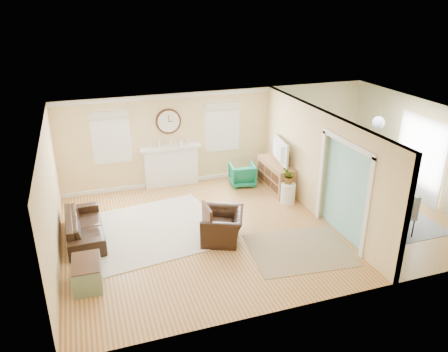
{
  "coord_description": "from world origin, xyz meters",
  "views": [
    {
      "loc": [
        -3.73,
        -8.42,
        5.04
      ],
      "look_at": [
        -0.8,
        0.3,
        1.2
      ],
      "focal_mm": 35.0,
      "sensor_mm": 36.0,
      "label": 1
    }
  ],
  "objects": [
    {
      "name": "credenza",
      "position": [
        1.18,
        1.67,
        0.4
      ],
      "size": [
        0.52,
        1.53,
        0.8
      ],
      "color": "#986E44",
      "rests_on": "floor"
    },
    {
      "name": "sofa",
      "position": [
        -3.96,
        0.62,
        0.29
      ],
      "size": [
        0.81,
        1.97,
        0.57
      ],
      "primitive_type": "imported",
      "rotation": [
        0.0,
        0.0,
        1.59
      ],
      "color": "black",
      "rests_on": "floor"
    },
    {
      "name": "wall_back",
      "position": [
        0.0,
        3.0,
        1.3
      ],
      "size": [
        9.0,
        0.02,
        2.6
      ],
      "primitive_type": "cube",
      "color": "#D2B87A",
      "rests_on": "ground"
    },
    {
      "name": "rug_jute",
      "position": [
        0.34,
        -1.37,
        0.01
      ],
      "size": [
        2.25,
        1.91,
        0.01
      ],
      "primitive_type": "cube",
      "rotation": [
        0.0,
        0.0,
        -0.1
      ],
      "color": "#998063",
      "rests_on": "floor"
    },
    {
      "name": "dining_chair_w",
      "position": [
        2.2,
        -0.4,
        0.61
      ],
      "size": [
        0.54,
        0.54,
        1.03
      ],
      "color": "white",
      "rests_on": "floor"
    },
    {
      "name": "pendant",
      "position": [
        3.0,
        0.0,
        2.2
      ],
      "size": [
        0.3,
        0.3,
        0.55
      ],
      "color": "gold",
      "rests_on": "ceiling"
    },
    {
      "name": "wall_clock",
      "position": [
        -1.5,
        2.97,
        1.85
      ],
      "size": [
        0.7,
        0.07,
        0.7
      ],
      "color": "#492B18",
      "rests_on": "wall_back"
    },
    {
      "name": "tv",
      "position": [
        1.17,
        1.67,
        1.13
      ],
      "size": [
        0.3,
        1.15,
        0.65
      ],
      "primitive_type": "imported",
      "rotation": [
        0.0,
        0.0,
        1.43
      ],
      "color": "black",
      "rests_on": "credenza"
    },
    {
      "name": "wall_right",
      "position": [
        4.5,
        0.0,
        1.3
      ],
      "size": [
        0.02,
        6.0,
        2.6
      ],
      "primitive_type": "cube",
      "color": "#D2B87A",
      "rests_on": "ground"
    },
    {
      "name": "garden_stool",
      "position": [
        1.11,
        0.77,
        0.27
      ],
      "size": [
        0.37,
        0.37,
        0.54
      ],
      "primitive_type": "cylinder",
      "color": "white",
      "rests_on": "floor"
    },
    {
      "name": "floor",
      "position": [
        0.0,
        0.0,
        0.0
      ],
      "size": [
        9.0,
        9.0,
        0.0
      ],
      "primitive_type": "plane",
      "color": "#955B27",
      "rests_on": "ground"
    },
    {
      "name": "fireplace",
      "position": [
        -1.5,
        2.88,
        0.6
      ],
      "size": [
        1.7,
        0.3,
        1.17
      ],
      "color": "white",
      "rests_on": "ground"
    },
    {
      "name": "wall_left",
      "position": [
        -4.5,
        0.0,
        1.3
      ],
      "size": [
        0.02,
        6.0,
        2.6
      ],
      "primitive_type": "cube",
      "color": "#D2B87A",
      "rests_on": "ground"
    },
    {
      "name": "partition",
      "position": [
        1.51,
        0.28,
        1.36
      ],
      "size": [
        0.17,
        6.0,
        2.6
      ],
      "color": "#D2B87A",
      "rests_on": "ground"
    },
    {
      "name": "ceiling",
      "position": [
        0.0,
        0.0,
        2.6
      ],
      "size": [
        9.0,
        6.0,
        0.02
      ],
      "primitive_type": "cube",
      "color": "white",
      "rests_on": "wall_back"
    },
    {
      "name": "window_left",
      "position": [
        -3.05,
        2.95,
        1.66
      ],
      "size": [
        1.05,
        0.13,
        1.42
      ],
      "color": "white",
      "rests_on": "wall_back"
    },
    {
      "name": "trunk",
      "position": [
        -3.99,
        -1.16,
        0.24
      ],
      "size": [
        0.55,
        0.86,
        0.49
      ],
      "color": "slate",
      "rests_on": "floor"
    },
    {
      "name": "rug_cream",
      "position": [
        -2.53,
        0.47,
        0.01
      ],
      "size": [
        3.55,
        3.19,
        0.02
      ],
      "primitive_type": "cube",
      "rotation": [
        0.0,
        0.0,
        0.14
      ],
      "color": "beige",
      "rests_on": "floor"
    },
    {
      "name": "eames_chair",
      "position": [
        -1.08,
        -0.43,
        0.33
      ],
      "size": [
        1.21,
        1.28,
        0.66
      ],
      "primitive_type": "imported",
      "rotation": [
        0.0,
        0.0,
        -1.97
      ],
      "color": "black",
      "rests_on": "floor"
    },
    {
      "name": "rug_grey",
      "position": [
        2.76,
        -0.39,
        0.01
      ],
      "size": [
        2.44,
        3.05,
        0.01
      ],
      "primitive_type": "cube",
      "color": "gray",
      "rests_on": "floor"
    },
    {
      "name": "green_chair",
      "position": [
        0.4,
        2.25,
        0.32
      ],
      "size": [
        0.77,
        0.78,
        0.63
      ],
      "primitive_type": "imported",
      "rotation": [
        0.0,
        0.0,
        3.0
      ],
      "color": "#0D7744",
      "rests_on": "floor"
    },
    {
      "name": "french_doors",
      "position": [
        4.45,
        0.0,
        1.1
      ],
      "size": [
        0.06,
        1.7,
        2.2
      ],
      "color": "white",
      "rests_on": "ground"
    },
    {
      "name": "dining_chair_e",
      "position": [
        3.36,
        -0.37,
        0.54
      ],
      "size": [
        0.47,
        0.47,
        0.92
      ],
      "color": "gray",
      "rests_on": "floor"
    },
    {
      "name": "dining_table",
      "position": [
        2.76,
        -0.39,
        0.33
      ],
      "size": [
        1.13,
        1.94,
        0.67
      ],
      "primitive_type": "imported",
      "rotation": [
        0.0,
        0.0,
        1.61
      ],
      "color": "#492B18",
      "rests_on": "floor"
    },
    {
      "name": "window_right",
      "position": [
        0.05,
        2.95,
        1.66
      ],
      "size": [
        1.05,
        0.13,
        1.42
      ],
      "color": "white",
      "rests_on": "wall_back"
    },
    {
      "name": "dining_chair_s",
      "position": [
        2.83,
        -1.49,
        0.59
      ],
      "size": [
        0.55,
        0.55,
        1.0
      ],
      "color": "gray",
      "rests_on": "floor"
    },
    {
      "name": "wall_front",
      "position": [
        0.0,
        -3.0,
        1.3
      ],
      "size": [
        9.0,
        0.02,
        2.6
      ],
      "primitive_type": "cube",
      "color": "#D2B87A",
      "rests_on": "ground"
    },
    {
      "name": "potted_plant",
      "position": [
        1.11,
        0.77,
        0.75
      ],
      "size": [
        0.48,
        0.5,
        0.42
      ],
      "primitive_type": "imported",
      "rotation": [
        0.0,
        0.0,
        4.14
      ],
      "color": "#337F33",
      "rests_on": "garden_stool"
    },
    {
      "name": "dining_chair_n",
      "position": [
        2.81,
        0.74,
        0.54
      ],
      "size": [
        0.45,
        0.45,
        0.91
      ],
      "color": "gray",
      "rests_on": "floor"
    }
  ]
}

